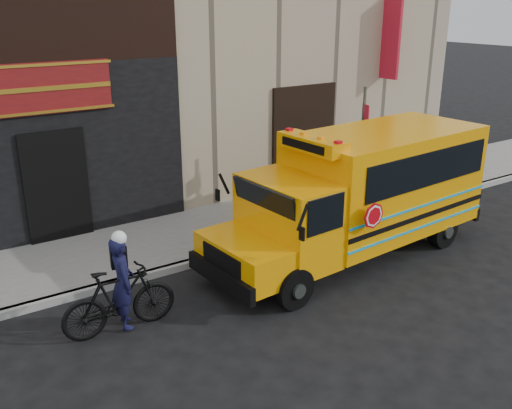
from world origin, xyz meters
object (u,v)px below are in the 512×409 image
object	(u,v)px
school_bus	(363,190)
bicycle	(119,300)
sign_pole	(362,148)
cyclist	(123,285)

from	to	relation	value
school_bus	bicycle	distance (m)	5.82
school_bus	sign_pole	world-z (taller)	sign_pole
bicycle	cyclist	xyz separation A→B (m)	(0.11, 0.06, 0.24)
school_bus	bicycle	size ratio (longest dim) A/B	3.52
school_bus	bicycle	world-z (taller)	school_bus
school_bus	cyclist	bearing A→B (deg)	-179.06
school_bus	sign_pole	distance (m)	2.37
cyclist	sign_pole	bearing A→B (deg)	-66.09
sign_pole	cyclist	size ratio (longest dim) A/B	2.04
bicycle	cyclist	distance (m)	0.27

